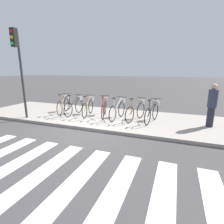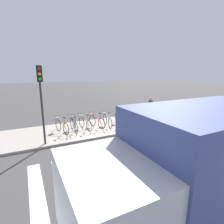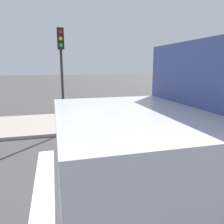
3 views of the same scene
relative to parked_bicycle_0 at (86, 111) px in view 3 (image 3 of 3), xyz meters
name	(u,v)px [view 3 (image 3 of 3)]	position (x,y,z in m)	size (l,w,h in m)	color
ground_plane	(145,129)	(2.28, -1.77, -0.57)	(120.00, 120.00, 0.00)	#423F3F
sidewalk	(131,118)	(2.28, 0.08, -0.51)	(13.20, 3.69, 0.12)	#9E9389
parked_bicycle_0	(86,111)	(0.00, 0.00, 0.00)	(0.61, 1.64, 1.04)	black
parked_bicycle_1	(102,111)	(0.73, -0.09, 0.00)	(0.46, 1.69, 1.04)	black
parked_bicycle_2	(116,110)	(1.46, -0.02, 0.00)	(0.49, 1.67, 1.04)	black
parked_bicycle_3	(131,109)	(2.28, 0.05, 0.00)	(0.61, 1.63, 1.04)	black
parked_bicycle_4	(146,108)	(3.03, -0.08, 0.00)	(0.46, 1.69, 1.04)	black
parked_bicycle_5	(160,107)	(3.87, -0.01, 0.00)	(0.63, 1.63, 1.04)	black
parked_bicycle_6	(173,107)	(4.58, -0.04, 0.00)	(0.50, 1.67, 1.04)	black
pedestrian	(208,97)	(6.81, 0.08, 0.44)	(0.34, 0.34, 1.69)	#23232D
traffic_light	(61,60)	(-1.10, -1.52, 2.33)	(0.24, 0.40, 3.90)	#2D2D2D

